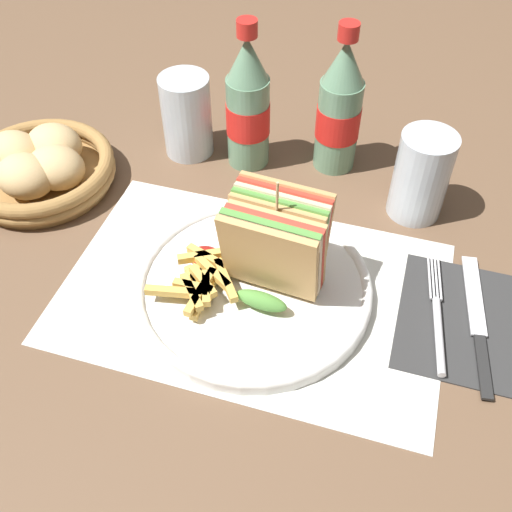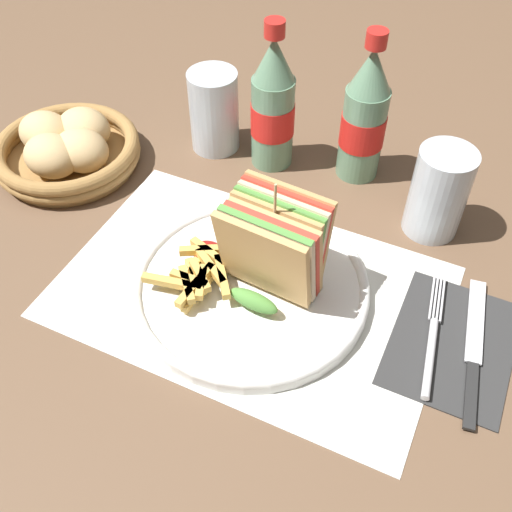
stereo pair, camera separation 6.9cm
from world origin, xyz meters
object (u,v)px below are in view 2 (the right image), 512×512
object	(u,v)px
coke_bottle_near	(273,106)
fork	(432,344)
glass_far	(214,111)
club_sandwich	(273,248)
bread_basket	(67,148)
knife	(474,350)
coke_bottle_far	(364,118)
glass_near	(437,197)
plate_main	(249,284)

from	to	relation	value
coke_bottle_near	fork	bearing A→B (deg)	-37.92
glass_far	coke_bottle_near	bearing A→B (deg)	1.56
club_sandwich	bread_basket	distance (m)	0.38
knife	coke_bottle_near	size ratio (longest dim) A/B	0.93
coke_bottle_far	glass_near	size ratio (longest dim) A/B	1.78
coke_bottle_near	glass_far	bearing A→B (deg)	-178.44
plate_main	coke_bottle_far	world-z (taller)	coke_bottle_far
glass_near	bread_basket	bearing A→B (deg)	-169.54
club_sandwich	coke_bottle_far	bearing A→B (deg)	85.54
fork	glass_near	bearing A→B (deg)	96.20
fork	bread_basket	distance (m)	0.56
fork	knife	world-z (taller)	fork
plate_main	coke_bottle_far	bearing A→B (deg)	80.57
fork	glass_near	world-z (taller)	glass_near
glass_near	plate_main	bearing A→B (deg)	-130.32
fork	coke_bottle_near	world-z (taller)	coke_bottle_near
plate_main	glass_near	bearing A→B (deg)	49.68
club_sandwich	coke_bottle_near	world-z (taller)	coke_bottle_near
coke_bottle_far	glass_far	bearing A→B (deg)	-171.82
plate_main	glass_far	distance (m)	0.29
club_sandwich	glass_near	world-z (taller)	club_sandwich
knife	bread_basket	distance (m)	0.60
club_sandwich	fork	xyz separation A→B (m)	(0.19, -0.00, -0.06)
coke_bottle_far	bread_basket	distance (m)	0.42
plate_main	coke_bottle_near	distance (m)	0.26
club_sandwich	glass_far	distance (m)	0.29
plate_main	fork	world-z (taller)	plate_main
club_sandwich	glass_far	xyz separation A→B (m)	(-0.19, 0.22, -0.01)
glass_near	coke_bottle_far	bearing A→B (deg)	150.91
fork	coke_bottle_near	distance (m)	0.38
plate_main	glass_near	distance (m)	0.26
coke_bottle_near	plate_main	bearing A→B (deg)	-72.06
glass_near	knife	bearing A→B (deg)	-62.08
fork	plate_main	bearing A→B (deg)	174.05
bread_basket	coke_bottle_near	bearing A→B (deg)	27.16
knife	coke_bottle_far	distance (m)	0.33
fork	coke_bottle_far	size ratio (longest dim) A/B	0.80
glass_near	club_sandwich	bearing A→B (deg)	-127.78
club_sandwich	fork	world-z (taller)	club_sandwich
plate_main	coke_bottle_near	bearing A→B (deg)	107.94
club_sandwich	fork	bearing A→B (deg)	-1.03
bread_basket	glass_near	bearing A→B (deg)	10.46
knife	bread_basket	world-z (taller)	bread_basket
coke_bottle_near	glass_far	distance (m)	0.10
glass_near	glass_far	size ratio (longest dim) A/B	1.00
fork	knife	distance (m)	0.05
coke_bottle_near	glass_near	bearing A→B (deg)	-9.42
glass_far	club_sandwich	bearing A→B (deg)	-49.13
club_sandwich	fork	size ratio (longest dim) A/B	0.86
coke_bottle_near	coke_bottle_far	world-z (taller)	same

